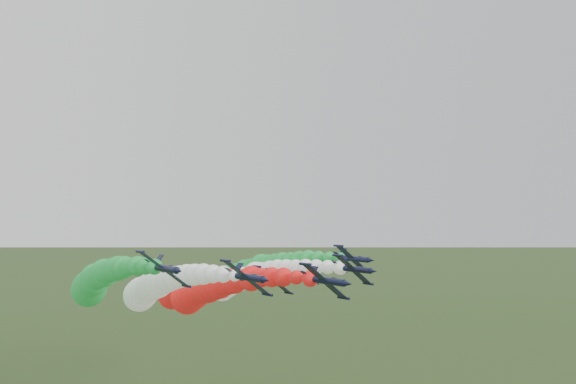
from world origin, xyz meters
The scene contains 6 objects.
jet_lead centered at (4.13, 41.36, 36.29)m, with size 15.28×66.41×15.98m.
jet_inner_left centered at (-4.67, 47.75, 36.83)m, with size 15.12×66.25×15.82m.
jet_inner_right centered at (18.58, 49.55, 36.71)m, with size 14.80×65.93×15.49m.
jet_outer_left centered at (-13.99, 55.43, 37.91)m, with size 15.26×66.39×15.95m.
jet_outer_right centered at (24.53, 57.86, 37.40)m, with size 15.38×66.51×16.07m.
jet_trail centered at (11.12, 64.37, 33.96)m, with size 15.46×66.59×16.15m.
Camera 1 is at (-52.53, -62.21, 51.08)m, focal length 35.00 mm.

